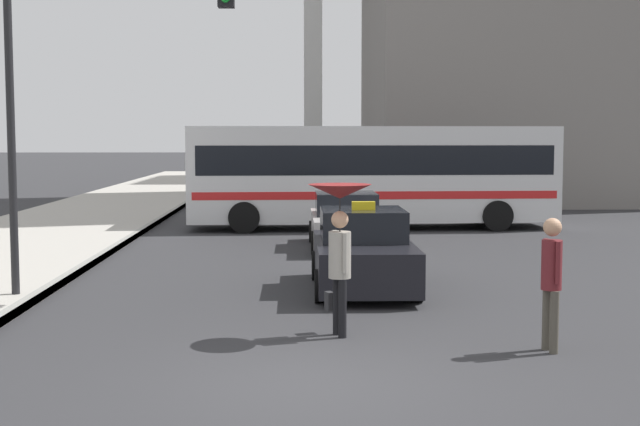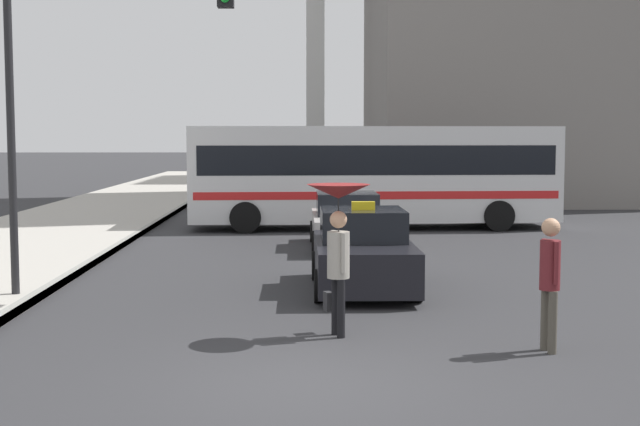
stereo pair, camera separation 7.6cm
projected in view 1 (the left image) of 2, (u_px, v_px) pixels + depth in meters
The scene contains 7 objects.
ground_plane at pixel (310, 384), 10.60m from camera, with size 300.00×300.00×0.00m, color #2D2D30.
taxi at pixel (363, 254), 17.01m from camera, with size 1.91×4.01×1.70m.
sedan_red at pixel (346, 223), 23.42m from camera, with size 1.91×4.27×1.45m.
city_bus at pixel (372, 172), 28.33m from camera, with size 11.68×3.07×3.24m.
pedestrian_with_umbrella at pixel (340, 221), 12.98m from camera, with size 0.93×0.93×2.24m.
pedestrian_man at pixel (551, 273), 12.08m from camera, with size 0.33×0.43×1.84m.
traffic_light at pixel (96, 55), 15.35m from camera, with size 3.95×0.38×6.26m.
Camera 1 is at (-0.18, -10.39, 2.94)m, focal length 50.00 mm.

